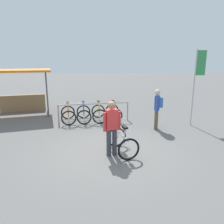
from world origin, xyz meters
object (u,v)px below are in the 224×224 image
featured_bicycle (121,137)px  banner_flag (198,73)px  market_stall (21,87)px  racked_bike_yellow (99,113)px  racked_bike_orange (68,114)px  racked_bike_blue (84,114)px  racked_bike_black (114,112)px  person_with_featured_bike (112,126)px  pedestrian_with_backpack (157,107)px

featured_bicycle → banner_flag: size_ratio=0.39×
market_stall → banner_flag: bearing=-22.1°
racked_bike_yellow → racked_bike_orange: bearing=-176.5°
racked_bike_blue → racked_bike_yellow: 0.70m
racked_bike_yellow → featured_bicycle: 3.54m
racked_bike_orange → featured_bicycle: bearing=-61.6°
racked_bike_yellow → featured_bicycle: featured_bicycle is taller
racked_bike_orange → racked_bike_black: same height
racked_bike_orange → racked_bike_blue: (0.70, 0.04, 0.00)m
market_stall → banner_flag: banner_flag is taller
racked_bike_orange → racked_bike_blue: same height
person_with_featured_bike → racked_bike_blue: bearing=102.8°
racked_bike_orange → racked_bike_blue: bearing=3.5°
featured_bicycle → person_with_featured_bike: person_with_featured_bike is taller
pedestrian_with_backpack → market_stall: size_ratio=0.47×
racked_bike_orange → featured_bicycle: (1.85, -3.43, 0.12)m
person_with_featured_bike → pedestrian_with_backpack: bearing=46.3°
racked_bike_orange → racked_bike_yellow: bearing=3.5°
racked_bike_orange → market_stall: 3.51m
racked_bike_orange → featured_bicycle: featured_bicycle is taller
racked_bike_black → featured_bicycle: 3.56m
racked_bike_blue → person_with_featured_bike: size_ratio=0.68×
racked_bike_blue → market_stall: bearing=147.3°
featured_bicycle → market_stall: market_stall is taller
featured_bicycle → person_with_featured_bike: size_ratio=0.76×
racked_bike_yellow → featured_bicycle: (0.45, -3.51, 0.12)m
racked_bike_black → pedestrian_with_backpack: pedestrian_with_backpack is taller
featured_bicycle → banner_flag: banner_flag is taller
racked_bike_orange → banner_flag: banner_flag is taller
person_with_featured_bike → market_stall: bearing=125.3°
racked_bike_blue → featured_bicycle: featured_bicycle is taller
pedestrian_with_backpack → market_stall: (-6.24, 3.59, 0.46)m
racked_bike_orange → person_with_featured_bike: size_ratio=0.71×
racked_bike_orange → racked_bike_yellow: (1.40, 0.08, 0.00)m
featured_bicycle → racked_bike_blue: bearing=108.4°
racked_bike_blue → banner_flag: (4.75, -1.16, 1.86)m
person_with_featured_bike → banner_flag: banner_flag is taller
racked_bike_blue → pedestrian_with_backpack: bearing=-26.8°
racked_bike_blue → market_stall: 4.03m
racked_bike_black → featured_bicycle: bearing=-93.9°
person_with_featured_bike → pedestrian_with_backpack: (2.12, 2.22, 0.03)m
racked_bike_orange → market_stall: (-2.58, 2.14, 1.03)m
racked_bike_black → market_stall: size_ratio=0.32×
racked_bike_yellow → banner_flag: size_ratio=0.34×
featured_bicycle → pedestrian_with_backpack: bearing=47.5°
racked_bike_orange → market_stall: bearing=140.3°
racked_bike_black → pedestrian_with_backpack: 2.29m
racked_bike_yellow → market_stall: (-3.98, 2.06, 1.03)m
pedestrian_with_backpack → market_stall: market_stall is taller
racked_bike_yellow → banner_flag: 4.62m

